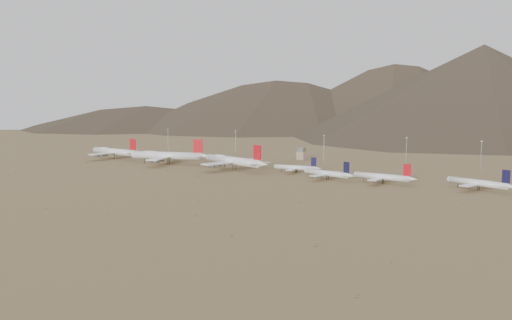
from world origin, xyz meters
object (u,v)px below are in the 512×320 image
Objects in this scene: widebody_centre at (167,155)px; widebody_west at (115,151)px; widebody_east at (234,161)px; control_tower at (302,154)px; narrowbody_a at (296,168)px; narrowbody_b at (328,173)px.

widebody_west is at bearing 158.71° from widebody_centre.
control_tower is (11.96, 96.78, -2.61)m from widebody_east.
narrowbody_a is 40.86m from narrowbody_b.
widebody_west is 188.08m from control_tower.
widebody_centre is 1.70× the size of narrowbody_b.
widebody_west is at bearing -166.40° from widebody_east.
widebody_centre is 163.44m from narrowbody_b.
widebody_west is 5.98× the size of control_tower.
widebody_centre is 1.89× the size of narrowbody_a.
widebody_east is at bearing 2.14° from widebody_west.
widebody_west reaches higher than narrowbody_a.
narrowbody_a is 91.52m from control_tower.
widebody_east reaches higher than control_tower.
control_tower is at bearing 95.70° from widebody_east.
narrowbody_a is (126.50, 18.21, -3.80)m from widebody_centre.
widebody_east reaches higher than narrowbody_b.
widebody_west is 0.94× the size of widebody_east.
widebody_west is 1.61× the size of narrowbody_b.
control_tower is at bearing 137.90° from narrowbody_b.
narrowbody_a is 0.90× the size of narrowbody_b.
widebody_centre is at bearing -169.84° from narrowbody_b.
narrowbody_a reaches higher than control_tower.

